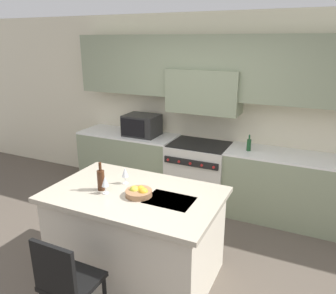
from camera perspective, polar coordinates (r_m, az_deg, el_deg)
The scene contains 12 objects.
ground_plane at distance 3.67m, azimuth -5.26°, elevation -21.31°, with size 10.00×10.00×0.00m, color brown.
back_cabinetry at distance 4.78m, azimuth 6.86°, elevation 9.42°, with size 10.00×0.46×2.70m.
back_counter at distance 4.87m, azimuth 5.44°, elevation -4.48°, with size 3.98×0.62×0.92m.
range_stove at distance 4.85m, azimuth 5.35°, elevation -4.61°, with size 0.85×0.70×0.92m.
microwave at distance 5.05m, azimuth -4.59°, elevation 3.82°, with size 0.51×0.41×0.32m.
kitchen_island at distance 3.45m, azimuth -5.63°, elevation -14.66°, with size 1.68×1.06×0.92m.
island_chair at distance 2.90m, azimuth -17.37°, elevation -21.35°, with size 0.42×0.40×0.91m.
wine_bottle at distance 3.29m, azimuth -11.59°, elevation -5.58°, with size 0.07×0.07×0.29m.
wine_glass_near at distance 3.20m, azimuth -10.91°, elevation -6.02°, with size 0.07×0.07×0.17m.
wine_glass_far at distance 3.38m, azimuth -7.52°, elevation -4.48°, with size 0.07×0.07×0.17m.
fruit_bowl at distance 3.15m, azimuth -5.08°, elevation -7.86°, with size 0.26×0.26×0.10m.
oil_bottle_on_counter at distance 4.47m, azimuth 13.90°, elevation 0.40°, with size 0.06×0.06×0.22m.
Camera 1 is at (1.48, -2.42, 2.33)m, focal length 35.00 mm.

